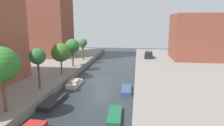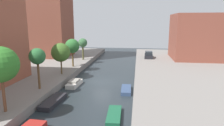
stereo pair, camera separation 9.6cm
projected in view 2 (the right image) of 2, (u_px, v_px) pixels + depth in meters
The scene contains 15 objects.
ground_plane at pixel (102, 82), 30.50m from camera, with size 84.00×84.00×0.00m, color #232B30.
quay_left at pixel (12, 75), 32.33m from camera, with size 20.00×64.00×1.00m, color gray.
quay_right at pixel (204, 83), 28.47m from camera, with size 20.00×64.00×1.00m, color gray.
apartment_tower_far at pixel (47, 4), 45.80m from camera, with size 10.00×8.46×24.35m, color brown.
low_block_right at pixel (195, 37), 43.80m from camera, with size 10.00×10.32×9.89m, color brown.
street_tree_0 at pixel (0, 65), 17.24m from camera, with size 3.20×3.20×6.02m.
street_tree_1 at pixel (37, 57), 23.56m from camera, with size 1.96×1.96×5.05m.
street_tree_2 at pixel (61, 52), 30.66m from camera, with size 2.94×2.94×4.93m.
street_tree_3 at pixel (72, 46), 35.99m from camera, with size 2.61×2.61×5.12m.
street_tree_4 at pixel (83, 43), 42.75m from camera, with size 1.95×1.95×4.69m.
parked_car at pixel (149, 55), 45.58m from camera, with size 1.99×4.14×1.54m.
moored_boat_left_1 at pixel (53, 101), 22.28m from camera, with size 1.58×4.59×0.53m.
moored_boat_left_2 at pixel (74, 83), 28.58m from camera, with size 1.56×3.67×0.88m.
moored_boat_right_1 at pixel (114, 115), 18.99m from camera, with size 1.46×3.88×0.46m.
moored_boat_right_2 at pixel (126, 90), 26.23m from camera, with size 1.41×3.58×0.47m.
Camera 2 is at (5.37, -28.83, 9.01)m, focal length 31.62 mm.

